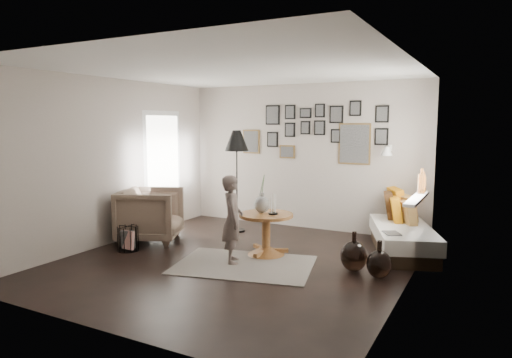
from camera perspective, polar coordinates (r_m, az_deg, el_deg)
The scene contains 23 objects.
ground at distance 6.41m, azimuth -2.53°, elevation -10.28°, with size 4.80×4.80×0.00m, color black.
wall_back at distance 8.30m, azimuth 5.86°, elevation 2.81°, with size 4.50×4.50×0.00m, color #AFA399.
wall_front at distance 4.27m, azimuth -19.18°, elevation -1.50°, with size 4.50×4.50×0.00m, color #AFA399.
wall_left at distance 7.54m, azimuth -17.50°, elevation 2.10°, with size 4.80×4.80×0.00m, color #AFA399.
wall_right at distance 5.37m, azimuth 18.55°, elevation 0.20°, with size 4.80×4.80×0.00m, color #AFA399.
ceiling at distance 6.16m, azimuth -2.67°, elevation 13.50°, with size 4.80×4.80×0.00m, color white.
door_left at distance 8.43m, azimuth -11.56°, elevation 1.06°, with size 0.00×2.14×2.14m.
window_right at distance 6.74m, azimuth 19.69°, elevation -1.68°, with size 0.15×1.32×1.30m.
gallery_wall at distance 8.16m, azimuth 7.73°, elevation 5.82°, with size 2.74×0.03×1.08m.
wall_sconce at distance 7.58m, azimuth 16.05°, elevation 3.41°, with size 0.18×0.36×0.16m.
rug at distance 6.25m, azimuth -1.48°, elevation -10.67°, with size 1.81×1.27×0.01m, color #BEB4A7.
pedestal_table at distance 6.64m, azimuth 1.27°, elevation -7.12°, with size 0.78×0.78×0.61m.
vase at distance 6.58m, azimuth 0.74°, elevation -2.79°, with size 0.22×0.22×0.56m.
candles at distance 6.49m, azimuth 2.15°, elevation -3.21°, with size 0.13×0.13×0.29m.
daybed at distance 7.17m, azimuth 18.01°, elevation -6.48°, with size 1.33×1.92×0.87m.
magazine_on_daybed at distance 6.54m, azimuth 16.63°, elevation -6.51°, with size 0.20×0.27×0.01m, color black.
armchair at distance 7.58m, azimuth -13.04°, elevation -4.38°, with size 0.92×0.94×0.86m, color brown.
armchair_cushion at distance 7.59m, azimuth -12.63°, elevation -3.96°, with size 0.39×0.39×0.10m, color silver.
floor_lamp at distance 7.91m, azimuth -2.43°, elevation 4.33°, with size 0.42×0.42×1.78m.
magazine_basket at distance 7.15m, azimuth -15.71°, elevation -7.18°, with size 0.32×0.32×0.37m.
demijohn_large at distance 6.09m, azimuth 12.13°, elevation -9.38°, with size 0.35×0.35×0.52m.
demijohn_small at distance 5.90m, azimuth 15.12°, elevation -10.23°, with size 0.31×0.31×0.47m.
child at distance 6.22m, azimuth -2.97°, elevation -5.05°, with size 0.44×0.29×1.21m, color brown.
Camera 1 is at (3.11, -5.27, 1.90)m, focal length 32.00 mm.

